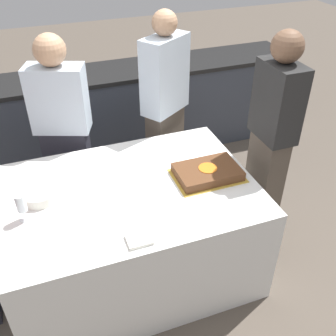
{
  "coord_description": "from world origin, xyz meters",
  "views": [
    {
      "loc": [
        -0.46,
        -1.96,
        2.34
      ],
      "look_at": [
        0.27,
        0.0,
        0.86
      ],
      "focal_mm": 42.0,
      "sensor_mm": 36.0,
      "label": 1
    }
  ],
  "objects_px": {
    "person_seated_right": "(270,144)",
    "cake": "(208,172)",
    "wine_glass": "(21,204)",
    "person_standing_back": "(64,132)",
    "person_cutting_cake": "(165,111)",
    "plate_stack": "(39,195)"
  },
  "relations": [
    {
      "from": "person_seated_right",
      "to": "cake",
      "type": "bearing_deg",
      "value": -84.61
    },
    {
      "from": "wine_glass",
      "to": "person_standing_back",
      "type": "xyz_separation_m",
      "value": [
        0.35,
        0.86,
        -0.06
      ]
    },
    {
      "from": "wine_glass",
      "to": "cake",
      "type": "bearing_deg",
      "value": 1.0
    },
    {
      "from": "wine_glass",
      "to": "person_seated_right",
      "type": "relative_size",
      "value": 0.11
    },
    {
      "from": "wine_glass",
      "to": "person_cutting_cake",
      "type": "height_order",
      "value": "person_cutting_cake"
    },
    {
      "from": "cake",
      "to": "plate_stack",
      "type": "xyz_separation_m",
      "value": [
        -1.08,
        0.14,
        -0.0
      ]
    },
    {
      "from": "cake",
      "to": "plate_stack",
      "type": "height_order",
      "value": "cake"
    },
    {
      "from": "wine_glass",
      "to": "plate_stack",
      "type": "bearing_deg",
      "value": 58.1
    },
    {
      "from": "cake",
      "to": "wine_glass",
      "type": "bearing_deg",
      "value": -179.0
    },
    {
      "from": "plate_stack",
      "to": "wine_glass",
      "type": "distance_m",
      "value": 0.21
    },
    {
      "from": "cake",
      "to": "person_standing_back",
      "type": "relative_size",
      "value": 0.29
    },
    {
      "from": "cake",
      "to": "plate_stack",
      "type": "bearing_deg",
      "value": 172.66
    },
    {
      "from": "cake",
      "to": "wine_glass",
      "type": "distance_m",
      "value": 1.19
    },
    {
      "from": "person_seated_right",
      "to": "person_standing_back",
      "type": "height_order",
      "value": "person_seated_right"
    },
    {
      "from": "person_standing_back",
      "to": "person_cutting_cake",
      "type": "bearing_deg",
      "value": -159.28
    },
    {
      "from": "wine_glass",
      "to": "person_standing_back",
      "type": "bearing_deg",
      "value": 67.76
    },
    {
      "from": "person_cutting_cake",
      "to": "wine_glass",
      "type": "bearing_deg",
      "value": 2.2
    },
    {
      "from": "plate_stack",
      "to": "person_cutting_cake",
      "type": "xyz_separation_m",
      "value": [
        1.08,
        0.7,
        0.06
      ]
    },
    {
      "from": "plate_stack",
      "to": "person_seated_right",
      "type": "height_order",
      "value": "person_seated_right"
    },
    {
      "from": "person_seated_right",
      "to": "person_cutting_cake",
      "type": "bearing_deg",
      "value": -147.69
    },
    {
      "from": "person_standing_back",
      "to": "person_seated_right",
      "type": "bearing_deg",
      "value": 169.98
    },
    {
      "from": "plate_stack",
      "to": "person_cutting_cake",
      "type": "bearing_deg",
      "value": 32.88
    }
  ]
}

